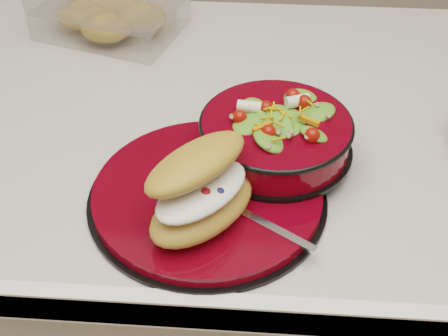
# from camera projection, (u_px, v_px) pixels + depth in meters

# --- Properties ---
(island_counter) EXTENTS (1.24, 0.74, 0.90)m
(island_counter) POSITION_uv_depth(u_px,v_px,m) (220.00, 292.00, 1.25)
(island_counter) COLOR beige
(island_counter) RESTS_ON ground
(dinner_plate) EXTENTS (0.31, 0.31, 0.02)m
(dinner_plate) POSITION_uv_depth(u_px,v_px,m) (208.00, 195.00, 0.80)
(dinner_plate) COLOR black
(dinner_plate) RESTS_ON island_counter
(salad_bowl) EXTENTS (0.21, 0.21, 0.09)m
(salad_bowl) POSITION_uv_depth(u_px,v_px,m) (276.00, 131.00, 0.83)
(salad_bowl) COLOR black
(salad_bowl) RESTS_ON dinner_plate
(croissant) EXTENTS (0.16, 0.18, 0.09)m
(croissant) POSITION_uv_depth(u_px,v_px,m) (202.00, 190.00, 0.73)
(croissant) COLOR #BA7E38
(croissant) RESTS_ON dinner_plate
(fork) EXTENTS (0.13, 0.09, 0.00)m
(fork) POSITION_uv_depth(u_px,v_px,m) (259.00, 221.00, 0.75)
(fork) COLOR silver
(fork) RESTS_ON dinner_plate
(pastry_box) EXTENTS (0.28, 0.24, 0.09)m
(pastry_box) POSITION_uv_depth(u_px,v_px,m) (111.00, 9.00, 1.12)
(pastry_box) COLOR white
(pastry_box) RESTS_ON island_counter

